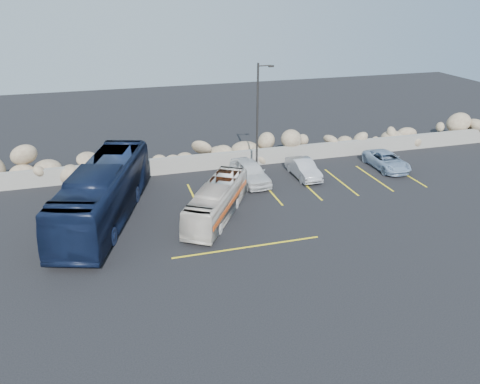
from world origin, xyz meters
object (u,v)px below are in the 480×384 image
object	(u,v)px
lamppost	(258,119)
vintage_bus	(217,201)
tour_coach	(104,192)
car_a	(250,172)
car_b	(303,169)
car_d	(387,161)

from	to	relation	value
lamppost	vintage_bus	xyz separation A→B (m)	(-4.26, -5.43, -3.26)
tour_coach	car_a	world-z (taller)	tour_coach
lamppost	car_a	size ratio (longest dim) A/B	1.78
vintage_bus	tour_coach	size ratio (longest dim) A/B	0.63
car_b	car_d	bearing A→B (deg)	-1.85
car_b	vintage_bus	bearing A→B (deg)	-149.38
car_a	tour_coach	bearing A→B (deg)	-167.52
car_d	car_b	bearing A→B (deg)	179.45
car_d	tour_coach	bearing A→B (deg)	-171.88
vintage_bus	car_b	bearing A→B (deg)	62.70
vintage_bus	car_b	size ratio (longest dim) A/B	1.92
car_b	car_d	world-z (taller)	car_b
vintage_bus	lamppost	bearing A→B (deg)	83.19
vintage_bus	car_d	bearing A→B (deg)	48.67
lamppost	car_d	distance (m)	10.56
car_a	car_b	world-z (taller)	car_a
tour_coach	car_b	world-z (taller)	tour_coach
car_b	lamppost	bearing A→B (deg)	163.50
lamppost	car_d	world-z (taller)	lamppost
lamppost	car_d	bearing A→B (deg)	-5.91
lamppost	tour_coach	size ratio (longest dim) A/B	0.67
car_a	vintage_bus	bearing A→B (deg)	-131.18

